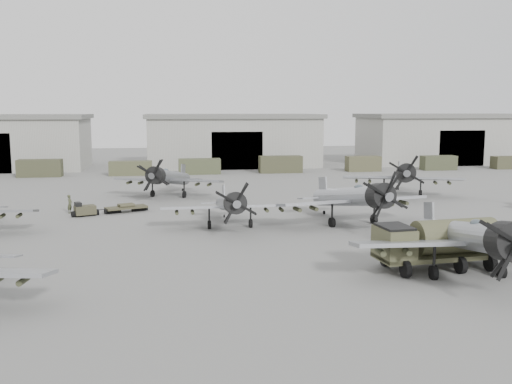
# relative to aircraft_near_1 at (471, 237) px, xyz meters

# --- Properties ---
(ground) EXTENTS (220.00, 220.00, 0.00)m
(ground) POSITION_rel_aircraft_near_1_xyz_m (-5.81, 5.19, -2.42)
(ground) COLOR #5B5B59
(ground) RESTS_ON ground
(hangar_center) EXTENTS (29.00, 14.80, 8.70)m
(hangar_center) POSITION_rel_aircraft_near_1_xyz_m (-5.81, 67.15, 1.96)
(hangar_center) COLOR gray
(hangar_center) RESTS_ON ground
(hangar_right) EXTENTS (29.00, 14.80, 8.70)m
(hangar_right) POSITION_rel_aircraft_near_1_xyz_m (32.19, 67.15, 1.96)
(hangar_right) COLOR gray
(hangar_right) RESTS_ON ground
(support_truck_1) EXTENTS (6.07, 2.20, 2.46)m
(support_truck_1) POSITION_rel_aircraft_near_1_xyz_m (-34.67, 55.19, -1.19)
(support_truck_1) COLOR #3A3B27
(support_truck_1) RESTS_ON ground
(support_truck_2) EXTENTS (6.11, 2.20, 2.05)m
(support_truck_2) POSITION_rel_aircraft_near_1_xyz_m (-22.06, 55.19, -1.39)
(support_truck_2) COLOR #46482F
(support_truck_2) RESTS_ON ground
(support_truck_3) EXTENTS (6.14, 2.20, 2.27)m
(support_truck_3) POSITION_rel_aircraft_near_1_xyz_m (-12.07, 55.19, -1.28)
(support_truck_3) COLOR #40452D
(support_truck_3) RESTS_ON ground
(support_truck_4) EXTENTS (6.45, 2.20, 2.52)m
(support_truck_4) POSITION_rel_aircraft_near_1_xyz_m (0.14, 55.19, -1.16)
(support_truck_4) COLOR #3C3C27
(support_truck_4) RESTS_ON ground
(support_truck_5) EXTENTS (5.24, 2.20, 2.33)m
(support_truck_5) POSITION_rel_aircraft_near_1_xyz_m (13.17, 55.19, -1.25)
(support_truck_5) COLOR #47462F
(support_truck_5) RESTS_ON ground
(support_truck_6) EXTENTS (5.39, 2.20, 2.25)m
(support_truck_6) POSITION_rel_aircraft_near_1_xyz_m (25.59, 55.19, -1.29)
(support_truck_6) COLOR #3C4029
(support_truck_6) RESTS_ON ground
(support_truck_7) EXTENTS (5.87, 2.20, 2.00)m
(support_truck_7) POSITION_rel_aircraft_near_1_xyz_m (37.95, 55.19, -1.42)
(support_truck_7) COLOR #3E3E28
(support_truck_7) RESTS_ON ground
(aircraft_near_1) EXTENTS (13.30, 11.97, 5.31)m
(aircraft_near_1) POSITION_rel_aircraft_near_1_xyz_m (0.00, 0.00, 0.00)
(aircraft_near_1) COLOR gray
(aircraft_near_1) RESTS_ON ground
(aircraft_mid_1) EXTENTS (11.07, 9.96, 4.46)m
(aircraft_mid_1) POSITION_rel_aircraft_near_1_xyz_m (-11.83, 15.85, -0.39)
(aircraft_mid_1) COLOR #989AA0
(aircraft_mid_1) RESTS_ON ground
(aircraft_mid_2) EXTENTS (13.14, 11.82, 5.21)m
(aircraft_mid_2) POSITION_rel_aircraft_near_1_xyz_m (-1.60, 15.36, -0.05)
(aircraft_mid_2) COLOR #9DA0A6
(aircraft_mid_2) RESTS_ON ground
(aircraft_far_0) EXTENTS (11.95, 10.78, 4.81)m
(aircraft_far_0) POSITION_rel_aircraft_near_1_xyz_m (-16.76, 33.08, -0.23)
(aircraft_far_0) COLOR gray
(aircraft_far_0) RESTS_ON ground
(aircraft_far_1) EXTENTS (12.95, 11.66, 5.20)m
(aircraft_far_1) POSITION_rel_aircraft_near_1_xyz_m (8.63, 29.59, -0.05)
(aircraft_far_1) COLOR gray
(aircraft_far_1) RESTS_ON ground
(fuel_tanker) EXTENTS (7.95, 4.04, 2.99)m
(fuel_tanker) POSITION_rel_aircraft_near_1_xyz_m (-0.81, 2.28, -0.70)
(fuel_tanker) COLOR #494930
(fuel_tanker) RESTS_ON ground
(tug_trailer) EXTENTS (6.58, 3.58, 1.33)m
(tug_trailer) POSITION_rel_aircraft_near_1_xyz_m (-22.81, 23.71, -1.92)
(tug_trailer) COLOR #3B3927
(tug_trailer) RESTS_ON ground
(ground_crew) EXTENTS (0.56, 0.71, 1.72)m
(ground_crew) POSITION_rel_aircraft_near_1_xyz_m (-25.72, 24.85, -1.56)
(ground_crew) COLOR #40442C
(ground_crew) RESTS_ON ground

